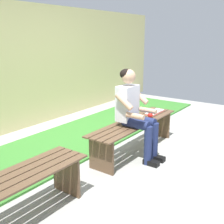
% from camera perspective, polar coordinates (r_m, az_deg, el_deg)
% --- Properties ---
extents(ground_plane, '(10.00, 7.00, 0.04)m').
position_cam_1_polar(ground_plane, '(3.06, 9.75, -19.59)').
color(ground_plane, '#9E9E99').
extents(grass_strip, '(9.00, 1.43, 0.03)m').
position_cam_1_polar(grass_strip, '(4.24, -16.65, -9.04)').
color(grass_strip, '#387A2D').
rests_on(grass_strip, ground).
extents(brick_wall, '(9.50, 0.24, 2.31)m').
position_cam_1_polar(brick_wall, '(5.36, -20.94, 8.35)').
color(brick_wall, '#D1C684').
rests_on(brick_wall, ground).
extents(bench_near, '(1.89, 0.43, 0.48)m').
position_cam_1_polar(bench_near, '(4.21, 4.72, -3.41)').
color(bench_near, brown).
rests_on(bench_near, ground).
extents(person_seated, '(0.50, 0.69, 1.28)m').
position_cam_1_polar(person_seated, '(3.91, 4.70, 0.37)').
color(person_seated, silver).
rests_on(person_seated, ground).
extents(apple, '(0.08, 0.08, 0.08)m').
position_cam_1_polar(apple, '(4.38, 7.87, -0.66)').
color(apple, red).
rests_on(apple, bench_near).
extents(book_open, '(0.41, 0.16, 0.02)m').
position_cam_1_polar(book_open, '(4.70, 8.81, 0.01)').
color(book_open, white).
rests_on(book_open, bench_near).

